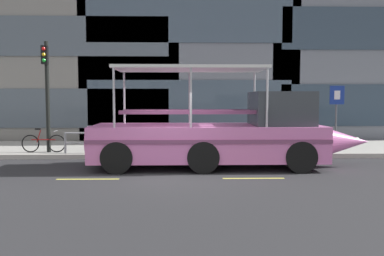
% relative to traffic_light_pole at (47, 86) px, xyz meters
% --- Properties ---
extents(ground_plane, '(120.00, 120.00, 0.00)m').
position_rel_traffic_light_pole_xyz_m(ground_plane, '(5.02, -3.74, -2.83)').
color(ground_plane, '#2B2B2D').
extents(sidewalk, '(32.00, 4.80, 0.18)m').
position_rel_traffic_light_pole_xyz_m(sidewalk, '(5.02, 1.86, -2.74)').
color(sidewalk, '#A8A59E').
rests_on(sidewalk, ground_plane).
extents(curb_edge, '(32.00, 0.18, 0.18)m').
position_rel_traffic_light_pole_xyz_m(curb_edge, '(5.02, -0.63, -2.74)').
color(curb_edge, '#B2ADA3').
rests_on(curb_edge, ground_plane).
extents(lane_centreline, '(25.80, 0.12, 0.01)m').
position_rel_traffic_light_pole_xyz_m(lane_centreline, '(5.02, -4.53, -2.82)').
color(lane_centreline, '#DBD64C').
rests_on(lane_centreline, ground_plane).
extents(curb_guardrail, '(10.76, 0.09, 0.83)m').
position_rel_traffic_light_pole_xyz_m(curb_guardrail, '(6.09, -0.29, -2.09)').
color(curb_guardrail, gray).
rests_on(curb_guardrail, sidewalk).
extents(traffic_light_pole, '(0.24, 0.46, 4.39)m').
position_rel_traffic_light_pole_xyz_m(traffic_light_pole, '(0.00, 0.00, 0.00)').
color(traffic_light_pole, black).
rests_on(traffic_light_pole, sidewalk).
extents(parking_sign, '(0.60, 0.12, 2.66)m').
position_rel_traffic_light_pole_xyz_m(parking_sign, '(11.69, 0.30, -0.84)').
color(parking_sign, '#4C4F54').
rests_on(parking_sign, sidewalk).
extents(leaned_bicycle, '(1.74, 0.46, 0.96)m').
position_rel_traffic_light_pole_xyz_m(leaned_bicycle, '(-0.18, -0.02, -2.27)').
color(leaned_bicycle, black).
rests_on(leaned_bicycle, sidewalk).
extents(duck_tour_boat, '(9.53, 2.56, 3.36)m').
position_rel_traffic_light_pole_xyz_m(duck_tour_boat, '(6.75, -2.57, -1.74)').
color(duck_tour_boat, pink).
rests_on(duck_tour_boat, ground_plane).
extents(pedestrian_near_bow, '(0.30, 0.36, 1.50)m').
position_rel_traffic_light_pole_xyz_m(pedestrian_near_bow, '(9.99, 1.03, -1.74)').
color(pedestrian_near_bow, black).
rests_on(pedestrian_near_bow, sidewalk).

